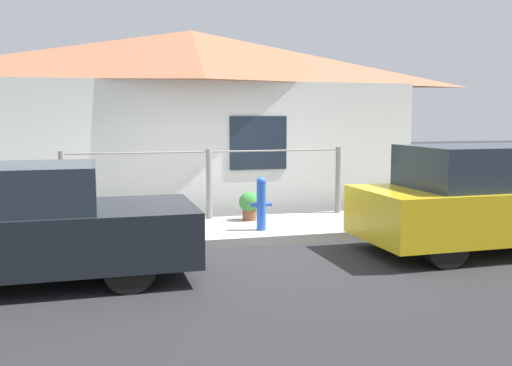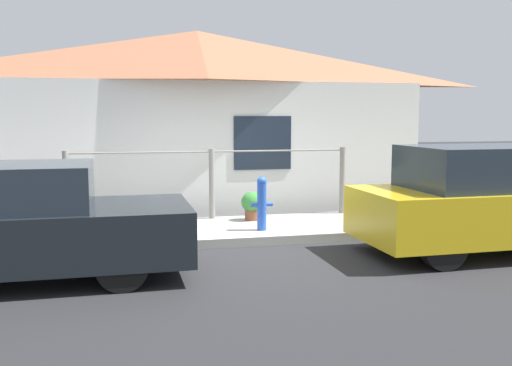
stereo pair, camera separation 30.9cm
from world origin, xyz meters
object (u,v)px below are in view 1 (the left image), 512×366
Objects in this scene: car_left at (0,226)px; potted_plant_near_hydrant at (249,204)px; car_right at (487,199)px; fire_hydrant at (261,202)px.

potted_plant_near_hydrant is at bearing 34.41° from car_left.
car_right is (6.36, -0.00, 0.06)m from car_left.
potted_plant_near_hydrant is at bearing 138.08° from car_right.
fire_hydrant is at bearing -92.25° from potted_plant_near_hydrant.
car_left is at bearing -145.01° from potted_plant_near_hydrant.
car_right reaches higher than car_left.
fire_hydrant is 0.89m from potted_plant_near_hydrant.
car_left reaches higher than fire_hydrant.
car_left is at bearing -155.46° from fire_hydrant.
potted_plant_near_hydrant is (3.52, 2.47, -0.27)m from car_left.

